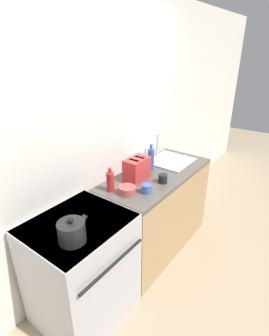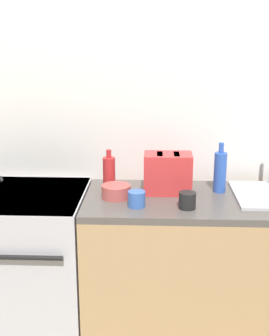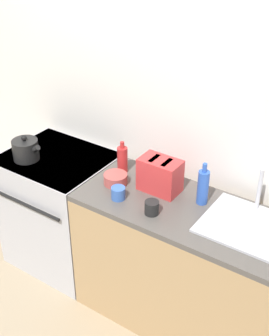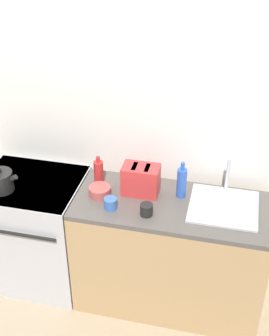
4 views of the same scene
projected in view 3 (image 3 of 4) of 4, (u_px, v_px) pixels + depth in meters
name	position (u px, v px, depth m)	size (l,w,h in m)	color
ground_plane	(98.00, 313.00, 3.26)	(12.00, 12.00, 0.00)	tan
wall_back	(154.00, 108.00, 3.07)	(8.00, 0.05, 2.60)	silver
stove	(61.00, 209.00, 3.52)	(0.74, 0.67, 0.92)	#B7B7BC
counter_block	(183.00, 267.00, 3.00)	(1.35, 0.59, 0.92)	tan
kettle	(26.00, 150.00, 3.23)	(0.23, 0.18, 0.18)	black
toaster	(160.00, 175.00, 2.88)	(0.25, 0.16, 0.22)	red
sink_tray	(245.00, 223.00, 2.62)	(0.46, 0.44, 0.28)	#B7B7BC
bottle_blue	(203.00, 187.00, 2.76)	(0.07, 0.07, 0.27)	#2D56B7
bottle_red	(122.00, 159.00, 3.08)	(0.07, 0.07, 0.22)	#B72828
cup_black	(152.00, 208.00, 2.70)	(0.08, 0.08, 0.08)	black
cup_blue	(118.00, 193.00, 2.83)	(0.09, 0.09, 0.08)	#3860B2
bowl	(116.00, 179.00, 2.98)	(0.15, 0.15, 0.07)	#B24C47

